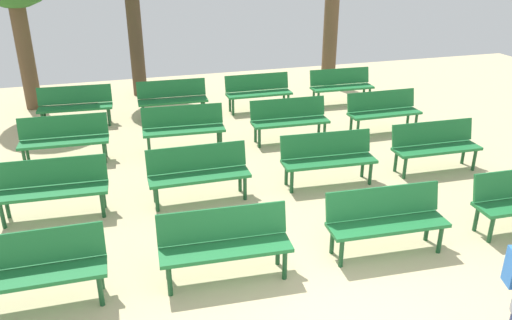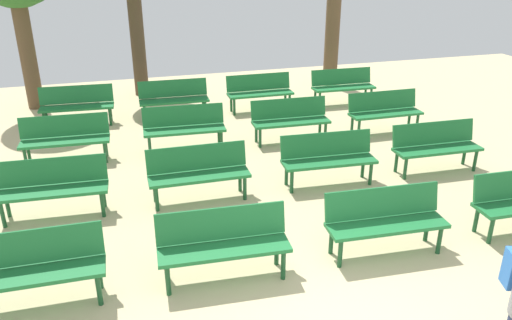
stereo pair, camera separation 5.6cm
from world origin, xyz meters
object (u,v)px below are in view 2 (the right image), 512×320
(bench_r0_c2, at_px, (385,218))
(bench_r3_c0, at_px, (77,103))
(bench_r0_c0, at_px, (31,266))
(bench_r1_c3, at_px, (436,144))
(bench_r0_c1, at_px, (223,241))
(bench_r1_c1, at_px, (198,170))
(bench_r2_c2, at_px, (290,118))
(bench_r1_c0, at_px, (52,184))
(bench_r2_c0, at_px, (65,136))
(bench_r1_c2, at_px, (328,156))
(tree_2, at_px, (332,30))
(bench_r3_c1, at_px, (174,97))
(bench_r3_c3, at_px, (343,84))
(bench_r2_c3, at_px, (384,109))
(bench_r3_c2, at_px, (260,90))
(bench_r2_c1, at_px, (184,125))

(bench_r0_c2, bearing_deg, bench_r3_c0, 125.33)
(bench_r0_c0, xyz_separation_m, bench_r1_c3, (6.57, 1.95, 0.00))
(bench_r0_c1, relative_size, bench_r1_c1, 1.01)
(bench_r0_c0, xyz_separation_m, bench_r1_c1, (2.27, 2.03, 0.00))
(bench_r1_c1, height_order, bench_r2_c2, same)
(bench_r1_c0, height_order, bench_r2_c2, same)
(bench_r1_c3, distance_m, bench_r2_c0, 6.81)
(bench_r1_c2, bearing_deg, tree_2, 69.31)
(bench_r0_c0, distance_m, bench_r2_c2, 6.12)
(bench_r0_c1, distance_m, bench_r3_c1, 6.40)
(bench_r0_c1, relative_size, bench_r1_c3, 1.01)
(bench_r0_c1, xyz_separation_m, bench_r2_c2, (2.38, 4.18, 0.00))
(bench_r3_c3, bearing_deg, bench_r0_c1, -124.07)
(bench_r0_c1, bearing_deg, bench_r1_c1, 91.34)
(bench_r2_c3, height_order, bench_r3_c0, same)
(bench_r0_c0, distance_m, bench_r1_c0, 2.13)
(bench_r2_c2, bearing_deg, bench_r2_c0, -179.66)
(bench_r1_c0, xyz_separation_m, tree_2, (7.15, 5.92, 1.05))
(bench_r2_c2, height_order, bench_r3_c3, same)
(bench_r3_c3, bearing_deg, tree_2, 77.36)
(bench_r3_c0, xyz_separation_m, bench_r3_c1, (2.16, -0.10, 0.00))
(bench_r1_c0, height_order, tree_2, tree_2)
(bench_r3_c1, height_order, bench_r3_c2, same)
(bench_r0_c1, xyz_separation_m, bench_r1_c3, (4.38, 2.05, 0.00))
(bench_r1_c0, bearing_deg, bench_r2_c2, 27.03)
(bench_r0_c1, xyz_separation_m, bench_r1_c1, (0.08, 2.13, 0.00))
(tree_2, bearing_deg, bench_r2_c1, -141.65)
(bench_r1_c0, relative_size, bench_r1_c2, 1.00)
(bench_r2_c3, relative_size, tree_2, 0.52)
(bench_r1_c3, distance_m, bench_r2_c3, 2.09)
(bench_r2_c2, bearing_deg, bench_r3_c2, 92.37)
(bench_r2_c3, bearing_deg, bench_r0_c2, -119.00)
(bench_r2_c1, relative_size, bench_r2_c3, 1.02)
(bench_r2_c2, xyz_separation_m, tree_2, (2.67, 3.96, 1.05))
(bench_r2_c1, bearing_deg, bench_r0_c2, -62.09)
(bench_r1_c3, relative_size, bench_r3_c1, 1.00)
(bench_r2_c0, bearing_deg, bench_r2_c2, 0.97)
(bench_r3_c0, xyz_separation_m, bench_r3_c3, (6.45, -0.18, 0.00))
(bench_r0_c2, xyz_separation_m, bench_r2_c2, (0.20, 4.24, 0.00))
(bench_r1_c0, relative_size, tree_2, 0.52)
(bench_r2_c0, bearing_deg, bench_r1_c2, -24.51)
(bench_r1_c0, distance_m, bench_r3_c0, 4.27)
(bench_r1_c1, xyz_separation_m, bench_r2_c3, (4.44, 2.00, 0.00))
(bench_r0_c0, height_order, bench_r0_c1, same)
(bench_r1_c2, xyz_separation_m, bench_r3_c2, (0.08, 4.29, 0.00))
(bench_r0_c1, xyz_separation_m, tree_2, (5.04, 8.15, 1.05))
(bench_r3_c2, bearing_deg, bench_r2_c0, -154.81)
(bench_r0_c0, relative_size, bench_r3_c1, 1.00)
(bench_r1_c0, height_order, bench_r3_c2, same)
(bench_r1_c0, distance_m, tree_2, 9.34)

